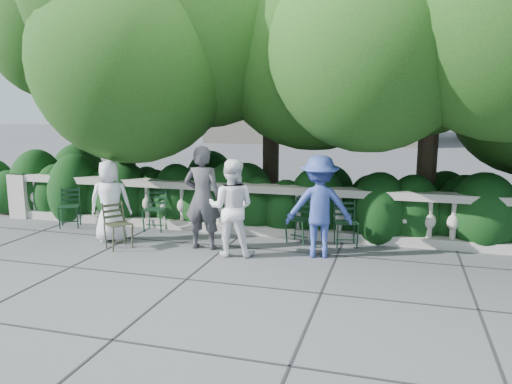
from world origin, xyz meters
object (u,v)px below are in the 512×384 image
(chair_d, at_px, (295,244))
(person_casual_man, at_px, (232,208))
(chair_b, at_px, (69,229))
(person_older_blue, at_px, (319,207))
(chair_a, at_px, (153,232))
(chair_weathered, at_px, (123,250))
(chair_e, at_px, (347,248))
(person_businessman, at_px, (110,201))
(person_woman_grey, at_px, (203,198))

(chair_d, distance_m, person_casual_man, 1.55)
(chair_b, distance_m, person_older_blue, 5.37)
(chair_a, xyz_separation_m, person_older_blue, (3.47, -0.63, 0.86))
(chair_d, xyz_separation_m, person_casual_man, (-0.92, -0.94, 0.83))
(chair_d, bearing_deg, person_older_blue, -29.55)
(chair_weathered, xyz_separation_m, person_casual_man, (1.96, 0.28, 0.83))
(chair_e, height_order, person_casual_man, person_casual_man)
(chair_b, distance_m, chair_d, 4.75)
(chair_d, height_order, person_older_blue, person_older_blue)
(chair_e, relative_size, person_businessman, 0.54)
(person_casual_man, bearing_deg, person_woman_grey, -26.39)
(chair_d, distance_m, person_woman_grey, 1.93)
(person_businessman, distance_m, person_woman_grey, 1.85)
(chair_weathered, relative_size, person_casual_man, 0.51)
(chair_a, xyz_separation_m, person_businessman, (-0.44, -0.78, 0.77))
(person_older_blue, bearing_deg, chair_e, -138.18)
(chair_b, xyz_separation_m, person_businessman, (1.37, -0.57, 0.77))
(chair_a, bearing_deg, chair_d, -8.06)
(person_businessman, relative_size, person_casual_man, 0.93)
(person_businessman, xyz_separation_m, person_woman_grey, (1.85, 0.04, 0.15))
(chair_a, height_order, chair_b, same)
(chair_a, bearing_deg, person_businessman, -126.89)
(chair_weathered, bearing_deg, chair_a, 37.18)
(chair_weathered, bearing_deg, chair_e, -38.23)
(chair_e, bearing_deg, person_woman_grey, 179.42)
(chair_weathered, relative_size, person_older_blue, 0.49)
(person_casual_man, bearing_deg, chair_weathered, 1.54)
(chair_a, height_order, person_older_blue, person_older_blue)
(chair_d, distance_m, chair_e, 0.95)
(chair_d, relative_size, person_older_blue, 0.49)
(person_older_blue, bearing_deg, chair_a, -23.03)
(chair_b, bearing_deg, person_casual_man, -36.90)
(chair_weathered, height_order, person_woman_grey, person_woman_grey)
(chair_weathered, height_order, person_casual_man, person_casual_man)
(person_older_blue, bearing_deg, chair_b, -17.24)
(person_businessman, bearing_deg, person_casual_man, 156.08)
(person_businessman, bearing_deg, chair_b, -42.20)
(chair_b, height_order, person_businessman, person_businessman)
(chair_b, xyz_separation_m, person_casual_man, (3.83, -0.76, 0.83))
(person_woman_grey, bearing_deg, person_businessman, -1.38)
(chair_b, distance_m, chair_e, 5.71)
(chair_b, relative_size, person_older_blue, 0.49)
(person_woman_grey, bearing_deg, person_casual_man, 157.72)
(person_businessman, xyz_separation_m, person_casual_man, (2.46, -0.19, 0.06))
(chair_b, xyz_separation_m, chair_e, (5.70, 0.17, 0.00))
(person_businessman, bearing_deg, chair_weathered, 117.66)
(chair_weathered, height_order, person_older_blue, person_older_blue)
(chair_b, height_order, chair_e, same)
(chair_e, distance_m, person_older_blue, 1.13)
(person_casual_man, height_order, person_older_blue, person_older_blue)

